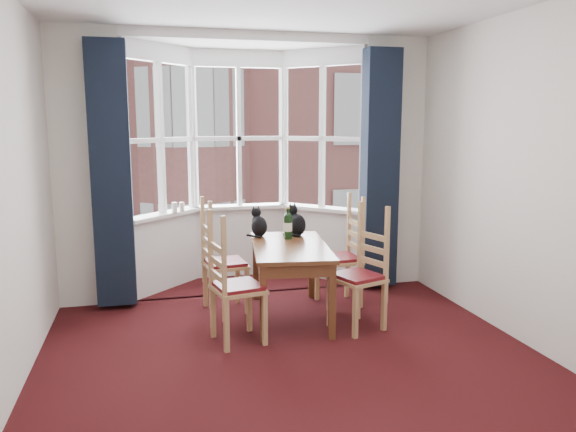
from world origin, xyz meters
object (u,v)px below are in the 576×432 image
object	(u,v)px
chair_left_near	(228,290)
cat_right	(297,223)
chair_right_far	(347,259)
candle_tall	(175,208)
chair_right_near	(365,277)
candle_short	(182,207)
chair_left_far	(216,265)
wine_bottle	(288,225)
dining_table	(290,255)
cat_left	(259,225)

from	to	relation	value
chair_left_near	cat_right	bearing A→B (deg)	47.95
chair_left_near	chair_right_far	size ratio (longest dim) A/B	1.00
chair_left_near	candle_tall	size ratio (longest dim) A/B	7.82
chair_right_near	candle_short	world-z (taller)	candle_short
candle_short	chair_right_near	bearing A→B (deg)	-47.50
chair_left_far	cat_right	bearing A→B (deg)	6.91
wine_bottle	candle_short	size ratio (longest dim) A/B	2.90
chair_right_far	candle_short	xyz separation A→B (m)	(-1.61, 1.00, 0.45)
chair_left_near	candle_tall	xyz separation A→B (m)	(-0.34, 1.74, 0.46)
dining_table	chair_right_near	xyz separation A→B (m)	(0.60, -0.41, -0.15)
cat_left	cat_right	bearing A→B (deg)	-6.62
wine_bottle	chair_right_near	bearing A→B (deg)	-51.51
chair_left_far	cat_left	distance (m)	0.60
dining_table	wine_bottle	bearing A→B (deg)	79.74
cat_left	candle_short	size ratio (longest dim) A/B	2.80
chair_left_near	cat_right	world-z (taller)	cat_right
chair_left_far	wine_bottle	xyz separation A→B (m)	(0.72, -0.06, 0.38)
chair_left_far	candle_short	bearing A→B (deg)	106.02
chair_right_near	wine_bottle	size ratio (longest dim) A/B	2.85
chair_left_far	candle_tall	bearing A→B (deg)	111.25
chair_left_far	wine_bottle	distance (m)	0.82
candle_tall	candle_short	world-z (taller)	candle_tall
dining_table	chair_right_near	size ratio (longest dim) A/B	1.51
chair_right_far	cat_left	bearing A→B (deg)	166.05
chair_right_near	candle_short	distance (m)	2.32
chair_left_far	wine_bottle	bearing A→B (deg)	-4.41
cat_left	chair_left_near	bearing A→B (deg)	-115.14
cat_right	candle_tall	bearing A→B (deg)	146.47
chair_left_far	chair_right_far	bearing A→B (deg)	-3.05
cat_right	cat_left	bearing A→B (deg)	173.38
chair_left_near	cat_right	size ratio (longest dim) A/B	2.73
cat_right	wine_bottle	size ratio (longest dim) A/B	1.04
chair_left_far	candle_tall	size ratio (longest dim) A/B	7.82
chair_left_far	cat_left	bearing A→B (deg)	17.81
dining_table	candle_short	bearing A→B (deg)	126.32
chair_left_near	candle_tall	world-z (taller)	candle_tall
cat_left	wine_bottle	bearing A→B (deg)	-38.28
chair_left_far	candle_short	xyz separation A→B (m)	(-0.27, 0.93, 0.45)
chair_right_near	chair_right_far	xyz separation A→B (m)	(0.07, 0.68, 0.00)
chair_left_near	chair_left_far	xyz separation A→B (m)	(0.00, 0.84, 0.00)
candle_short	chair_left_far	bearing A→B (deg)	-73.98
chair_right_far	cat_left	size ratio (longest dim) A/B	2.95
chair_right_near	chair_right_far	world-z (taller)	same
chair_left_far	chair_right_far	xyz separation A→B (m)	(1.34, -0.07, 0.00)
cat_left	candle_tall	xyz separation A→B (m)	(-0.81, 0.75, 0.10)
dining_table	candle_short	world-z (taller)	candle_short
chair_right_near	cat_left	xyz separation A→B (m)	(-0.81, 0.90, 0.36)
chair_right_near	candle_tall	world-z (taller)	candle_tall
chair_right_far	candle_short	bearing A→B (deg)	148.21
chair_right_far	candle_tall	world-z (taller)	candle_tall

